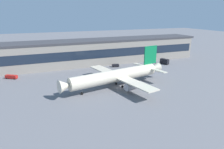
% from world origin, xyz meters
% --- Properties ---
extents(ground_plane, '(600.00, 600.00, 0.00)m').
position_xyz_m(ground_plane, '(0.00, 0.00, 0.00)').
color(ground_plane, slate).
extents(terminal_building, '(160.09, 20.25, 16.14)m').
position_xyz_m(terminal_building, '(0.00, 49.99, 8.09)').
color(terminal_building, gray).
rests_on(terminal_building, ground_plane).
extents(airliner, '(54.24, 46.35, 17.40)m').
position_xyz_m(airliner, '(-0.35, 1.20, 5.43)').
color(airliner, beige).
rests_on(airliner, ground_plane).
extents(stair_truck, '(4.05, 6.44, 3.55)m').
position_xyz_m(stair_truck, '(47.19, 29.49, 1.98)').
color(stair_truck, black).
rests_on(stair_truck, ground_plane).
extents(belt_loader, '(6.42, 5.24, 1.95)m').
position_xyz_m(belt_loader, '(-46.62, 33.61, 1.15)').
color(belt_loader, red).
rests_on(belt_loader, ground_plane).
extents(follow_me_car, '(4.73, 2.90, 1.85)m').
position_xyz_m(follow_me_car, '(13.62, 35.24, 1.09)').
color(follow_me_car, black).
rests_on(follow_me_car, ground_plane).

